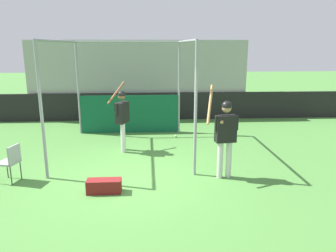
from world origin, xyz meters
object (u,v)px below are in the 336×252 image
(player_batter, at_px, (122,115))
(baseball, at_px, (176,136))
(player_waiting, at_px, (225,132))
(folding_chair, at_px, (11,159))
(equipment_bag, at_px, (104,186))

(player_batter, relative_size, baseball, 25.83)
(player_waiting, xyz_separation_m, baseball, (-0.80, 3.44, -1.04))
(folding_chair, distance_m, baseball, 5.18)
(folding_chair, bearing_deg, baseball, -34.79)
(baseball, bearing_deg, player_batter, -140.48)
(player_waiting, height_order, baseball, player_waiting)
(player_waiting, distance_m, baseball, 3.68)
(folding_chair, bearing_deg, equipment_bag, -93.86)
(equipment_bag, bearing_deg, player_waiting, 13.45)
(player_batter, bearing_deg, equipment_bag, -159.83)
(player_waiting, height_order, equipment_bag, player_waiting)
(player_batter, height_order, folding_chair, player_batter)
(player_batter, bearing_deg, folding_chair, 156.11)
(player_batter, bearing_deg, player_waiting, -106.65)
(folding_chair, distance_m, equipment_bag, 2.23)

